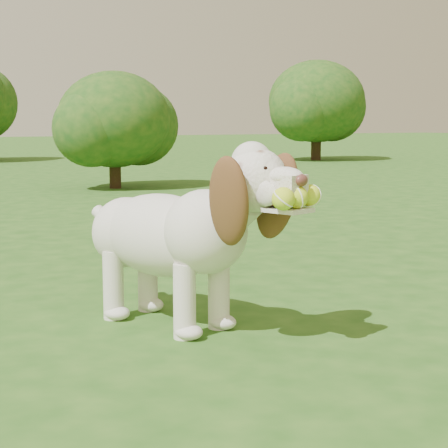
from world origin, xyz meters
TOP-DOWN VIEW (x-y plane):
  - ground at (0.00, 0.00)m, footprint 80.00×80.00m
  - dog at (-0.21, 0.08)m, footprint 0.68×1.23m
  - shrub_h at (8.59, 11.11)m, footprint 2.17×2.17m
  - shrub_c at (2.00, 6.61)m, footprint 1.49×1.49m

SIDE VIEW (x-z plane):
  - ground at x=0.00m, z-range 0.00..0.00m
  - dog at x=-0.21m, z-range 0.03..0.84m
  - shrub_c at x=2.00m, z-range 0.14..1.68m
  - shrub_h at x=8.59m, z-range 0.20..2.45m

